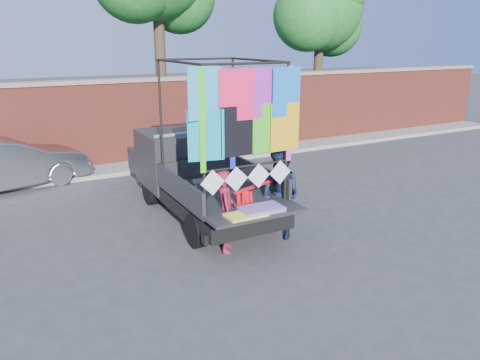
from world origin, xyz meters
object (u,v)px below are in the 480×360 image
sedan (3,164)px  man (280,195)px  pickup_truck (191,171)px  woman (226,211)px

sedan → man: man is taller
pickup_truck → sedan: pickup_truck is taller
sedan → woman: woman is taller
pickup_truck → man: pickup_truck is taller
man → pickup_truck: bearing=-173.9°
woman → man: man is taller
sedan → woman: size_ratio=2.69×
woman → sedan: bearing=52.7°
pickup_truck → man: size_ratio=3.09×
sedan → woman: 6.81m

